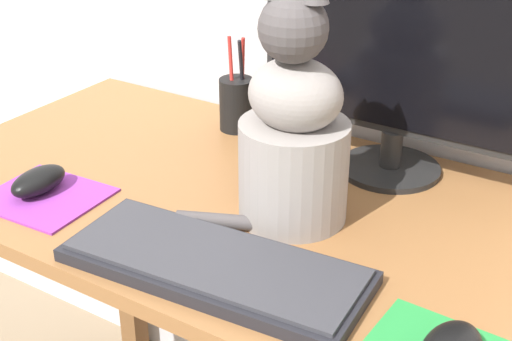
% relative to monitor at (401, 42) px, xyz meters
% --- Properties ---
extents(desk, '(1.34, 0.60, 0.75)m').
position_rel_monitor_xyz_m(desk, '(-0.05, -0.20, -0.34)').
color(desk, brown).
rests_on(desk, ground_plane).
extents(monitor, '(0.48, 0.17, 0.42)m').
position_rel_monitor_xyz_m(monitor, '(0.00, 0.00, 0.00)').
color(monitor, black).
rests_on(monitor, desk).
extents(keyboard, '(0.42, 0.19, 0.02)m').
position_rel_monitor_xyz_m(keyboard, '(-0.08, -0.40, -0.21)').
color(keyboard, black).
rests_on(keyboard, desk).
extents(mousepad_left, '(0.18, 0.16, 0.00)m').
position_rel_monitor_xyz_m(mousepad_left, '(-0.42, -0.38, -0.22)').
color(mousepad_left, purple).
rests_on(mousepad_left, desk).
extents(computer_mouse_left, '(0.06, 0.10, 0.04)m').
position_rel_monitor_xyz_m(computer_mouse_left, '(-0.44, -0.37, -0.20)').
color(computer_mouse_left, black).
rests_on(computer_mouse_left, mousepad_left).
extents(cat, '(0.22, 0.21, 0.37)m').
position_rel_monitor_xyz_m(cat, '(-0.07, -0.22, -0.09)').
color(cat, gray).
rests_on(cat, desk).
extents(pen_cup, '(0.06, 0.06, 0.18)m').
position_rel_monitor_xyz_m(pen_cup, '(-0.32, 0.01, -0.17)').
color(pen_cup, black).
rests_on(pen_cup, desk).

